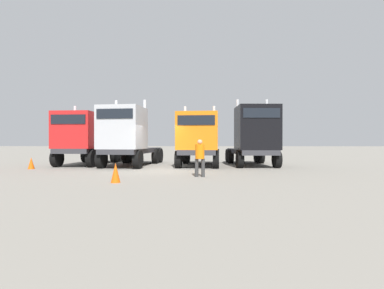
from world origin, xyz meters
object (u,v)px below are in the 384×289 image
semi_truck_silver (127,136)px  semi_truck_orange (199,139)px  traffic_cone_far (31,163)px  semi_truck_red (84,138)px  semi_truck_black (254,136)px  traffic_cone_near (116,173)px  visitor_in_hivis (200,155)px

semi_truck_silver → semi_truck_orange: semi_truck_silver is taller
traffic_cone_far → semi_truck_red: bearing=51.7°
semi_truck_black → traffic_cone_far: (-13.01, -2.15, -1.58)m
traffic_cone_near → traffic_cone_far: (-6.46, 5.27, -0.04)m
semi_truck_orange → semi_truck_black: 3.51m
visitor_in_hivis → traffic_cone_near: (-3.16, -1.89, -0.58)m
traffic_cone_far → semi_truck_black: bearing=9.4°
semi_truck_black → semi_truck_silver: bearing=-89.1°
semi_truck_orange → traffic_cone_near: semi_truck_orange is taller
semi_truck_black → semi_truck_orange: bearing=-89.1°
semi_truck_silver → semi_truck_black: (7.95, 0.50, 0.02)m
semi_truck_orange → traffic_cone_far: semi_truck_orange is taller
semi_truck_red → traffic_cone_far: 3.52m
semi_truck_silver → visitor_in_hivis: bearing=47.5°
semi_truck_red → traffic_cone_far: (-1.98, -2.51, -1.47)m
semi_truck_orange → semi_truck_red: bearing=-90.8°
visitor_in_hivis → traffic_cone_far: bearing=-103.9°
semi_truck_silver → traffic_cone_far: semi_truck_silver is taller
visitor_in_hivis → semi_truck_orange: bearing=-173.4°
semi_truck_red → visitor_in_hivis: size_ratio=3.92×
semi_truck_silver → visitor_in_hivis: 6.86m
traffic_cone_near → visitor_in_hivis: bearing=30.9°
semi_truck_black → traffic_cone_near: bearing=-44.1°
semi_truck_orange → traffic_cone_far: 9.81m
semi_truck_red → semi_truck_black: size_ratio=1.04×
semi_truck_red → semi_truck_orange: semi_truck_red is taller
semi_truck_red → visitor_in_hivis: semi_truck_red is taller
semi_truck_silver → semi_truck_black: semi_truck_black is taller
semi_truck_silver → visitor_in_hivis: (4.56, -5.03, -0.95)m
semi_truck_silver → traffic_cone_near: bearing=16.8°
semi_truck_silver → traffic_cone_near: size_ratio=8.91×
semi_truck_silver → semi_truck_black: bearing=98.9°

